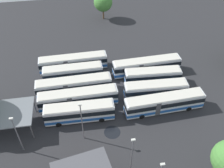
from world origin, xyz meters
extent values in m
plane|color=#28282B|center=(0.00, 0.00, 0.00)|extent=(95.02, 95.02, 0.00)
cube|color=silver|center=(-7.48, -7.24, 1.82)|extent=(12.27, 2.93, 3.03)
cube|color=beige|center=(-7.48, -7.24, 3.40)|extent=(11.77, 2.71, 0.14)
cube|color=black|center=(-7.48, -7.24, 2.30)|extent=(12.33, 2.97, 0.97)
cube|color=#1E56A8|center=(-7.48, -7.24, 0.97)|extent=(12.33, 2.97, 0.61)
cube|color=black|center=(-1.38, -7.44, 2.40)|extent=(0.13, 2.07, 1.12)
cylinder|color=black|center=(-3.67, -6.20, 0.50)|extent=(1.01, 0.33, 1.00)
cylinder|color=black|center=(-3.75, -8.52, 0.50)|extent=(1.01, 0.33, 1.00)
cylinder|color=black|center=(-11.22, -5.95, 0.50)|extent=(1.01, 0.33, 1.00)
cylinder|color=black|center=(-11.30, -8.27, 0.50)|extent=(1.01, 0.33, 1.00)
cube|color=silver|center=(-7.43, -3.69, 1.82)|extent=(14.67, 2.64, 3.03)
cube|color=beige|center=(-7.43, -3.69, 3.40)|extent=(14.09, 2.43, 0.14)
cube|color=black|center=(-7.43, -3.69, 2.30)|extent=(14.75, 2.68, 0.97)
cube|color=#1E56A8|center=(-7.43, -3.69, 0.97)|extent=(14.75, 2.68, 0.61)
cube|color=black|center=(-0.09, -3.63, 2.40)|extent=(0.08, 2.07, 1.12)
cube|color=#47474C|center=(-9.04, -3.70, 1.82)|extent=(0.92, 2.58, 2.91)
cylinder|color=black|center=(-2.89, -2.49, 0.50)|extent=(1.00, 0.31, 1.00)
cylinder|color=black|center=(-2.88, -4.81, 0.50)|extent=(1.00, 0.31, 1.00)
cylinder|color=black|center=(-11.98, -2.57, 0.50)|extent=(1.00, 0.31, 1.00)
cylinder|color=black|center=(-11.96, -4.88, 0.50)|extent=(1.00, 0.31, 1.00)
cube|color=silver|center=(-8.01, -0.09, 1.82)|extent=(14.69, 2.75, 3.03)
cube|color=beige|center=(-8.01, -0.09, 3.40)|extent=(14.10, 2.54, 0.14)
cube|color=black|center=(-8.01, -0.09, 2.30)|extent=(14.77, 2.79, 0.97)
cube|color=#1E56A8|center=(-8.01, -0.09, 0.97)|extent=(14.77, 2.79, 0.61)
cube|color=black|center=(-0.67, 0.02, 2.40)|extent=(0.09, 2.07, 1.12)
cube|color=#47474C|center=(-9.62, -0.12, 1.82)|extent=(0.94, 2.58, 2.91)
cylinder|color=black|center=(-3.49, 1.14, 0.50)|extent=(1.00, 0.32, 1.00)
cylinder|color=black|center=(-3.45, -1.18, 0.50)|extent=(1.00, 0.32, 1.00)
cylinder|color=black|center=(-12.57, 1.00, 0.50)|extent=(1.00, 0.32, 1.00)
cylinder|color=black|center=(-12.54, -1.32, 0.50)|extent=(1.00, 0.32, 1.00)
cube|color=silver|center=(-7.98, 3.96, 1.82)|extent=(12.23, 2.59, 3.03)
cube|color=beige|center=(-7.98, 3.96, 3.40)|extent=(11.74, 2.39, 0.14)
cube|color=black|center=(-7.98, 3.96, 2.30)|extent=(12.29, 2.63, 0.97)
cube|color=#1E56A8|center=(-7.98, 3.96, 0.97)|extent=(12.29, 2.63, 0.61)
cube|color=black|center=(-1.87, 3.99, 2.40)|extent=(0.07, 2.07, 1.12)
cylinder|color=black|center=(-4.20, 5.14, 0.50)|extent=(1.00, 0.31, 1.00)
cylinder|color=black|center=(-4.19, 2.82, 0.50)|extent=(1.00, 0.31, 1.00)
cylinder|color=black|center=(-11.78, 5.09, 0.50)|extent=(1.00, 0.31, 1.00)
cylinder|color=black|center=(-11.76, 2.78, 0.50)|extent=(1.00, 0.31, 1.00)
cube|color=silver|center=(-7.73, 7.58, 1.82)|extent=(14.69, 2.74, 3.03)
cube|color=beige|center=(-7.73, 7.58, 3.40)|extent=(14.10, 2.53, 0.14)
cube|color=black|center=(-7.73, 7.58, 2.30)|extent=(14.76, 2.77, 0.97)
cube|color=#1E56A8|center=(-7.73, 7.58, 0.97)|extent=(14.76, 2.77, 0.61)
cube|color=black|center=(-0.39, 7.69, 2.40)|extent=(0.09, 2.07, 1.12)
cube|color=#47474C|center=(-9.34, 7.56, 1.82)|extent=(0.94, 2.58, 2.91)
cylinder|color=black|center=(-3.21, 8.81, 0.50)|extent=(1.00, 0.31, 1.00)
cylinder|color=black|center=(-3.17, 6.49, 0.50)|extent=(1.00, 0.31, 1.00)
cylinder|color=black|center=(-12.29, 8.68, 0.50)|extent=(1.00, 0.31, 1.00)
cylinder|color=black|center=(-12.26, 6.36, 0.50)|extent=(1.00, 0.31, 1.00)
cube|color=silver|center=(7.99, -7.65, 1.82)|extent=(14.74, 3.08, 3.03)
cube|color=beige|center=(7.99, -7.65, 3.40)|extent=(14.15, 2.85, 0.14)
cube|color=black|center=(7.99, -7.65, 2.30)|extent=(14.81, 3.12, 0.97)
cube|color=#1E56A8|center=(7.99, -7.65, 0.97)|extent=(14.81, 3.12, 0.61)
cube|color=black|center=(15.32, -7.37, 2.40)|extent=(0.14, 2.07, 1.12)
cube|color=#47474C|center=(6.37, -7.72, 1.82)|extent=(1.00, 2.60, 2.91)
cylinder|color=black|center=(12.48, -6.32, 0.50)|extent=(1.01, 0.34, 1.00)
cylinder|color=black|center=(12.57, -8.64, 0.50)|extent=(1.01, 0.34, 1.00)
cylinder|color=black|center=(3.40, -6.67, 0.50)|extent=(1.01, 0.34, 1.00)
cylinder|color=black|center=(3.49, -8.99, 0.50)|extent=(1.01, 0.34, 1.00)
cube|color=silver|center=(7.48, -3.97, 1.82)|extent=(12.17, 3.16, 3.03)
cube|color=beige|center=(7.48, -3.97, 3.40)|extent=(11.68, 2.93, 0.14)
cube|color=black|center=(7.48, -3.97, 2.30)|extent=(12.23, 3.20, 0.97)
cube|color=#1E56A8|center=(7.48, -3.97, 0.97)|extent=(12.23, 3.20, 0.61)
cube|color=black|center=(13.51, -4.29, 2.40)|extent=(0.17, 2.07, 1.12)
cylinder|color=black|center=(11.27, -3.01, 0.50)|extent=(1.01, 0.35, 1.00)
cylinder|color=black|center=(11.15, -5.33, 0.50)|extent=(1.01, 0.35, 1.00)
cylinder|color=black|center=(3.81, -2.61, 0.50)|extent=(1.01, 0.35, 1.00)
cylinder|color=black|center=(3.68, -4.93, 0.50)|extent=(1.01, 0.35, 1.00)
cube|color=silver|center=(8.08, 0.06, 1.82)|extent=(11.52, 3.26, 3.03)
cube|color=beige|center=(8.08, 0.06, 3.40)|extent=(11.05, 3.03, 0.14)
cube|color=black|center=(8.08, 0.06, 2.30)|extent=(11.58, 3.30, 0.97)
cube|color=#1E56A8|center=(8.08, 0.06, 0.97)|extent=(11.58, 3.30, 0.61)
cube|color=black|center=(13.76, -0.31, 2.40)|extent=(0.19, 2.07, 1.12)
cylinder|color=black|center=(11.67, 0.99, 0.50)|extent=(1.02, 0.36, 1.00)
cylinder|color=black|center=(11.52, -1.32, 0.50)|extent=(1.02, 0.36, 1.00)
cylinder|color=black|center=(4.63, 1.45, 0.50)|extent=(1.02, 0.36, 1.00)
cylinder|color=black|center=(4.48, -0.86, 0.50)|extent=(1.02, 0.36, 1.00)
cube|color=silver|center=(7.82, 3.68, 1.82)|extent=(14.73, 3.01, 3.03)
cube|color=beige|center=(7.82, 3.68, 3.40)|extent=(14.14, 2.79, 0.14)
cube|color=black|center=(7.82, 3.68, 2.30)|extent=(14.80, 3.05, 0.97)
cube|color=#1E56A8|center=(7.82, 3.68, 0.97)|extent=(14.80, 3.05, 0.61)
cube|color=black|center=(15.16, 3.93, 2.40)|extent=(0.13, 2.07, 1.12)
cube|color=#47474C|center=(6.21, 3.63, 1.82)|extent=(0.99, 2.60, 2.91)
cylinder|color=black|center=(12.33, 4.99, 0.50)|extent=(1.01, 0.33, 1.00)
cylinder|color=black|center=(12.40, 2.68, 0.50)|extent=(1.01, 0.33, 1.00)
cylinder|color=black|center=(3.25, 4.69, 0.50)|extent=(1.01, 0.33, 1.00)
cylinder|color=black|center=(3.32, 2.37, 0.50)|extent=(1.01, 0.33, 1.00)
cube|color=slate|center=(-20.32, -7.04, 3.60)|extent=(10.40, 6.72, 0.20)
cylinder|color=#59595B|center=(-15.42, -4.07, 1.75)|extent=(0.20, 0.20, 3.50)
cylinder|color=#59595B|center=(-15.47, -10.10, 1.75)|extent=(0.20, 0.20, 3.50)
cube|color=silver|center=(1.72, -22.83, 8.05)|extent=(0.56, 0.28, 0.20)
cylinder|color=slate|center=(-0.93, -19.00, 4.04)|extent=(0.16, 0.16, 8.08)
cube|color=silver|center=(-0.93, -19.00, 8.26)|extent=(0.56, 0.28, 0.20)
cylinder|color=slate|center=(-16.99, -12.17, 3.78)|extent=(0.16, 0.16, 7.55)
cube|color=silver|center=(-16.99, -12.17, 7.73)|extent=(0.56, 0.28, 0.20)
cylinder|color=slate|center=(-7.20, -11.51, 3.98)|extent=(0.16, 0.16, 7.96)
cube|color=silver|center=(-7.20, -11.51, 8.14)|extent=(0.56, 0.28, 0.20)
cylinder|color=brown|center=(2.29, 30.45, 1.40)|extent=(0.44, 0.44, 2.81)
sphere|color=#478438|center=(2.29, 30.45, 5.07)|extent=(5.32, 5.32, 5.32)
cylinder|color=black|center=(-9.08, 10.11, 0.00)|extent=(3.32, 3.32, 0.01)
cylinder|color=black|center=(0.82, 6.86, 0.00)|extent=(2.28, 2.28, 0.01)
cylinder|color=black|center=(4.56, 5.87, 0.00)|extent=(3.04, 3.04, 0.01)
cylinder|color=black|center=(-2.29, -11.16, 0.00)|extent=(2.85, 2.85, 0.01)
cylinder|color=black|center=(3.27, 7.67, 0.00)|extent=(3.01, 3.01, 0.01)
camera|label=1|loc=(-6.85, -37.24, 34.73)|focal=39.97mm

